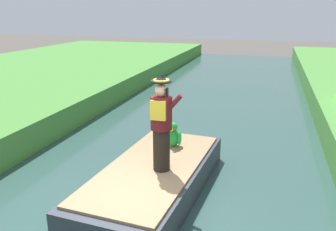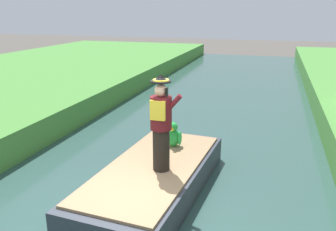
{
  "view_description": "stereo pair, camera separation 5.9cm",
  "coord_description": "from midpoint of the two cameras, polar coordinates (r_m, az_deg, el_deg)",
  "views": [
    {
      "loc": [
        2.07,
        -4.79,
        3.67
      ],
      "look_at": [
        0.16,
        1.67,
        1.61
      ],
      "focal_mm": 37.42,
      "sensor_mm": 36.0,
      "label": 1
    },
    {
      "loc": [
        2.13,
        -4.77,
        3.67
      ],
      "look_at": [
        0.16,
        1.67,
        1.61
      ],
      "focal_mm": 37.42,
      "sensor_mm": 36.0,
      "label": 2
    }
  ],
  "objects": [
    {
      "name": "boat",
      "position": [
        7.13,
        -2.15,
        -10.27
      ],
      "size": [
        2.1,
        4.32,
        0.61
      ],
      "color": "#333842",
      "rests_on": "canal_water"
    },
    {
      "name": "person_pirate",
      "position": [
        6.46,
        -0.85,
        -1.35
      ],
      "size": [
        0.61,
        0.42,
        1.85
      ],
      "rotation": [
        0.0,
        0.0,
        -0.22
      ],
      "color": "black",
      "rests_on": "boat"
    },
    {
      "name": "ground_plane",
      "position": [
        6.38,
        -5.8,
        -18.17
      ],
      "size": [
        80.0,
        80.0,
        0.0
      ],
      "primitive_type": "plane",
      "color": "#4C4742"
    },
    {
      "name": "canal_water",
      "position": [
        6.36,
        -5.82,
        -17.81
      ],
      "size": [
        7.14,
        48.0,
        0.1
      ],
      "primitive_type": "cube",
      "color": "#2D4C47",
      "rests_on": "ground"
    },
    {
      "name": "parrot_plush",
      "position": [
        7.81,
        1.14,
        -3.33
      ],
      "size": [
        0.36,
        0.35,
        0.57
      ],
      "color": "green",
      "rests_on": "boat"
    }
  ]
}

